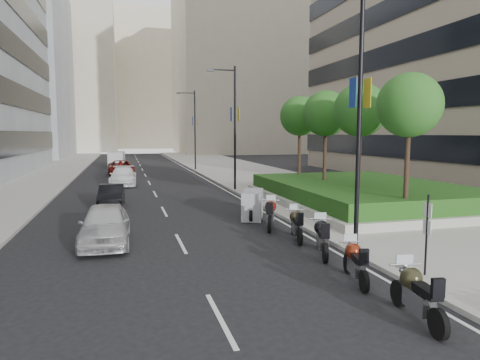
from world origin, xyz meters
name	(u,v)px	position (x,y,z in m)	size (l,w,h in m)	color
ground	(247,272)	(0.00, 0.00, 0.00)	(160.00, 160.00, 0.00)	black
sidewalk_right	(250,174)	(9.00, 30.00, 0.07)	(10.00, 100.00, 0.15)	#9E9B93
sidewalk_left	(28,179)	(-12.00, 30.00, 0.07)	(8.00, 100.00, 0.15)	#9E9B93
lane_edge	(199,176)	(3.70, 30.00, 0.01)	(0.12, 100.00, 0.01)	silver
lane_centre	(146,177)	(-1.50, 30.00, 0.01)	(0.12, 100.00, 0.01)	silver
building_cream_right	(242,70)	(22.00, 80.00, 18.00)	(28.00, 24.00, 36.00)	#B7AD93
building_cream_left	(59,80)	(-18.00, 100.00, 17.00)	(26.00, 24.00, 34.00)	#B7AD93
building_cream_centre	(141,83)	(2.00, 120.00, 19.00)	(30.00, 24.00, 38.00)	#B7AD93
planter	(362,199)	(10.00, 10.00, 0.35)	(10.00, 14.00, 0.40)	#A4A398
hedge	(363,189)	(10.00, 10.00, 0.95)	(9.40, 13.40, 0.80)	#1B4B15
tree_0	(409,106)	(8.50, 4.00, 5.42)	(2.80, 2.80, 6.30)	#332319
tree_1	(360,110)	(8.50, 8.00, 5.42)	(2.80, 2.80, 6.30)	#332319
tree_2	(326,114)	(8.50, 12.00, 5.42)	(2.80, 2.80, 6.30)	#332319
tree_3	(300,116)	(8.50, 16.00, 5.42)	(2.80, 2.80, 6.30)	#332319
lamp_post_0	(356,109)	(4.14, 1.00, 5.07)	(2.34, 0.45, 9.00)	black
lamp_post_1	(233,122)	(4.14, 18.00, 5.07)	(2.34, 0.45, 9.00)	black
lamp_post_2	(194,126)	(4.14, 36.00, 5.07)	(2.34, 0.45, 9.00)	black
parking_sign	(427,231)	(4.80, -2.00, 1.46)	(0.06, 0.32, 2.50)	black
motorcycle_0	(416,294)	(2.76, -4.25, 0.62)	(0.78, 2.34, 1.17)	black
motorcycle_1	(355,262)	(2.76, -1.62, 0.58)	(0.79, 2.13, 1.08)	black
motorcycle_2	(322,237)	(3.05, 1.12, 0.64)	(1.03, 2.30, 1.19)	black
motorcycle_3	(297,225)	(3.04, 3.37, 0.61)	(0.85, 2.26, 1.15)	black
motorcycle_4	(270,214)	(2.73, 5.63, 0.64)	(1.11, 2.29, 1.20)	black
motorcycle_5	(253,205)	(2.59, 7.90, 0.70)	(1.69, 2.49, 1.40)	black
motorcycle_6	(251,201)	(3.18, 10.09, 0.53)	(0.66, 1.98, 0.99)	black
car_a	(105,224)	(-4.30, 4.65, 0.77)	(1.82, 4.52, 1.54)	#AEAEB0
car_b	(112,196)	(-4.29, 13.43, 0.64)	(1.35, 3.86, 1.27)	black
car_c	(123,176)	(-3.64, 23.88, 0.74)	(2.07, 5.10, 1.48)	white
car_d	(121,168)	(-3.86, 33.01, 0.74)	(2.45, 5.32, 1.48)	maroon
delivery_van	(117,160)	(-4.41, 43.07, 0.91)	(2.06, 4.73, 1.94)	silver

